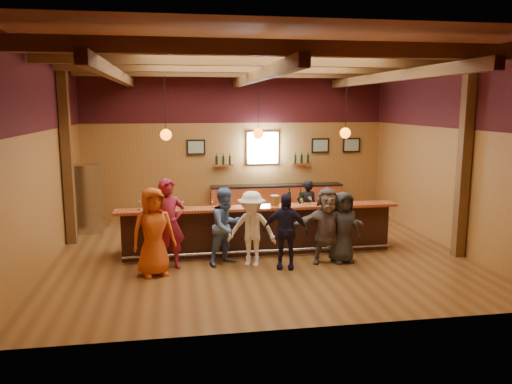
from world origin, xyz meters
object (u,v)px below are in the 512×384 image
Objects in this scene: ice_bucket at (275,200)px; customer_white at (252,229)px; customer_brown at (327,226)px; customer_dark at (343,227)px; customer_navy at (285,231)px; customer_orange at (153,232)px; bartender at (307,208)px; customer_denim at (226,226)px; customer_redvest at (169,224)px; bar_counter at (258,228)px; stainless_fridge at (89,198)px; bottle_a at (289,198)px; back_bar_cabinet at (277,200)px.

customer_white is at bearing -127.81° from ice_bucket.
customer_brown is 1.06× the size of customer_dark.
customer_dark is at bearing -35.04° from ice_bucket.
customer_orange is at bearing -163.99° from customer_navy.
customer_denim is at bearing 37.64° from bartender.
customer_dark is 1.65m from ice_bucket.
customer_redvest reaches higher than ice_bucket.
bar_counter is at bearing 135.28° from customer_dark.
customer_denim is 1.01× the size of customer_brown.
stainless_fridge is 4.20m from customer_orange.
customer_navy reaches higher than bottle_a.
customer_white is at bearing 47.77° from bartender.
customer_redvest is at bearing 152.79° from customer_denim.
stainless_fridge reaches higher than back_bar_cabinet.
customer_navy is (0.65, -0.26, -0.01)m from customer_white.
customer_brown is 7.50× the size of ice_bucket.
customer_redvest is 1.19× the size of customer_navy.
bar_counter is 3.50× the size of stainless_fridge.
customer_redvest is 1.20m from customer_denim.
bottle_a is at bearing 127.12° from customer_brown.
bar_counter is 29.05× the size of ice_bucket.
customer_white reaches higher than customer_navy.
customer_orange reaches higher than back_bar_cabinet.
back_bar_cabinet is at bearing 39.36° from customer_redvest.
customer_white is at bearing 167.87° from customer_dark.
customer_white reaches higher than bartender.
customer_denim is at bearing 163.61° from customer_dark.
stainless_fridge reaches higher than customer_white.
back_bar_cabinet is at bearing 92.57° from customer_white.
customer_dark is 7.07× the size of ice_bucket.
customer_dark is at bearing 92.70° from bartender.
bar_counter is at bearing 162.56° from bottle_a.
customer_orange is (1.82, -3.79, -0.02)m from stainless_fridge.
stainless_fridge is 5.50m from bottle_a.
bar_counter is 3.76m from back_bar_cabinet.
customer_brown is at bearing 83.32° from bartender.
customer_denim is at bearing -0.74° from customer_orange.
customer_navy is 0.96m from customer_brown.
bar_counter is at bearing -108.34° from back_bar_cabinet.
customer_brown is (5.41, -3.60, -0.09)m from stainless_fridge.
customer_redvest is (2.12, -3.43, 0.04)m from stainless_fridge.
customer_orange is 1.20× the size of bartender.
bartender is at bearing 85.31° from customer_dark.
customer_denim is 2.96m from bartender.
bar_counter is 1.03m from bottle_a.
stainless_fridge is at bearing 97.37° from customer_orange.
stainless_fridge reaches higher than customer_orange.
customer_brown is 1.11× the size of bartender.
customer_redvest is 1.70m from customer_white.
customer_orange is at bearing -159.39° from bottle_a.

